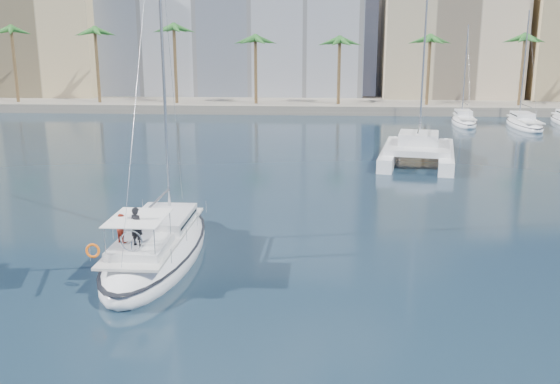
{
  "coord_description": "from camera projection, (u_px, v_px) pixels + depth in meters",
  "views": [
    {
      "loc": [
        2.5,
        -28.98,
        10.84
      ],
      "look_at": [
        0.62,
        1.5,
        2.96
      ],
      "focal_mm": 40.0,
      "sensor_mm": 36.0,
      "label": 1
    }
  ],
  "objects": [
    {
      "name": "palm_left",
      "position": [
        53.0,
        36.0,
        85.42
      ],
      "size": [
        3.6,
        3.6,
        12.3
      ],
      "color": "brown",
      "rests_on": "ground"
    },
    {
      "name": "catamaran",
      "position": [
        418.0,
        149.0,
        53.23
      ],
      "size": [
        8.0,
        12.71,
        17.26
      ],
      "rotation": [
        0.0,
        0.0,
        -0.19
      ],
      "color": "white",
      "rests_on": "ground"
    },
    {
      "name": "moored_yacht_a",
      "position": [
        464.0,
        124.0,
        75.09
      ],
      "size": [
        3.37,
        9.52,
        11.9
      ],
      "primitive_type": null,
      "rotation": [
        0.0,
        0.0,
        -0.07
      ],
      "color": "white",
      "rests_on": "ground"
    },
    {
      "name": "building_tan_left",
      "position": [
        35.0,
        30.0,
        97.32
      ],
      "size": [
        22.0,
        14.0,
        22.0
      ],
      "primitive_type": "cube",
      "color": "tan",
      "rests_on": "ground"
    },
    {
      "name": "building_modern",
      "position": [
        228.0,
        11.0,
        98.64
      ],
      "size": [
        42.0,
        16.0,
        28.0
      ],
      "primitive_type": "cube",
      "color": "silver",
      "rests_on": "ground"
    },
    {
      "name": "main_sloop",
      "position": [
        157.0,
        249.0,
        30.38
      ],
      "size": [
        4.19,
        12.59,
        18.6
      ],
      "rotation": [
        0.0,
        0.0,
        -0.02
      ],
      "color": "white",
      "rests_on": "ground"
    },
    {
      "name": "palm_centre",
      "position": [
        301.0,
        36.0,
        83.39
      ],
      "size": [
        3.6,
        3.6,
        12.3
      ],
      "color": "brown",
      "rests_on": "ground"
    },
    {
      "name": "ground",
      "position": [
        266.0,
        257.0,
        30.87
      ],
      "size": [
        160.0,
        160.0,
        0.0
      ],
      "primitive_type": "plane",
      "color": "black",
      "rests_on": "ground"
    },
    {
      "name": "seagull",
      "position": [
        142.0,
        233.0,
        31.94
      ],
      "size": [
        0.93,
        0.4,
        0.17
      ],
      "color": "silver",
      "rests_on": "ground"
    },
    {
      "name": "quay",
      "position": [
        301.0,
        105.0,
        89.67
      ],
      "size": [
        120.0,
        14.0,
        1.2
      ],
      "primitive_type": "cube",
      "color": "gray",
      "rests_on": "ground"
    },
    {
      "name": "building_beige",
      "position": [
        448.0,
        37.0,
        94.7
      ],
      "size": [
        20.0,
        14.0,
        20.0
      ],
      "primitive_type": "cube",
      "color": "beige",
      "rests_on": "ground"
    },
    {
      "name": "moored_yacht_b",
      "position": [
        524.0,
        127.0,
        72.77
      ],
      "size": [
        3.32,
        10.83,
        13.72
      ],
      "primitive_type": null,
      "rotation": [
        0.0,
        0.0,
        -0.02
      ],
      "color": "white",
      "rests_on": "ground"
    }
  ]
}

